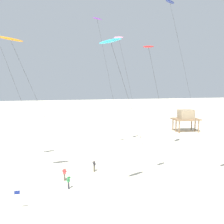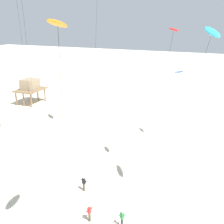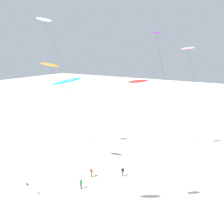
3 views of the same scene
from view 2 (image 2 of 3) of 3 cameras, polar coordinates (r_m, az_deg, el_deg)
ground_plane at (r=28.86m, az=11.18°, el=-20.14°), size 260.00×260.00×0.00m
kite_red at (r=30.08m, az=11.58°, el=14.50°), size 5.73×3.81×16.58m
kite_pink at (r=38.77m, az=-17.75°, el=19.66°), size 6.64×4.46×19.96m
kite_orange at (r=17.05m, az=-10.29°, el=15.81°), size 7.98×4.89×17.65m
kite_cyan at (r=24.57m, az=18.43°, el=13.95°), size 7.56×4.83×16.98m
kite_blue at (r=41.39m, az=12.59°, el=7.28°), size 3.28×2.35×10.74m
kite_flyer_nearest at (r=27.47m, az=1.92°, el=-19.65°), size 0.71×0.71×1.67m
kite_flyer_middle at (r=28.16m, az=-4.33°, el=-18.62°), size 0.63×0.61×1.67m
kite_flyer_furthest at (r=32.25m, az=-5.40°, el=-13.42°), size 0.62×0.64×1.67m
stilt_house at (r=64.08m, az=-15.39°, el=4.81°), size 6.01×4.59×5.19m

